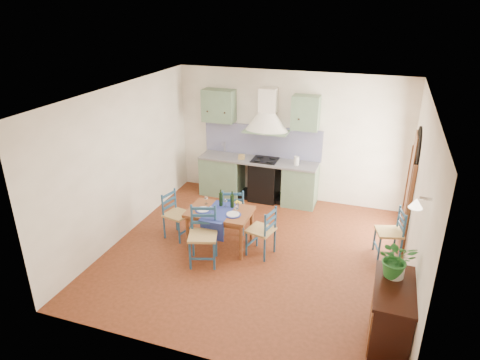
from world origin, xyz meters
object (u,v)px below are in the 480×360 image
at_px(dining_table, 220,215).
at_px(chair_near, 203,235).
at_px(sideboard, 391,315).
at_px(potted_plant, 396,259).

bearing_deg(dining_table, chair_near, -98.64).
bearing_deg(chair_near, dining_table, 81.36).
relative_size(sideboard, potted_plant, 2.10).
height_order(sideboard, potted_plant, potted_plant).
height_order(dining_table, sideboard, dining_table).
bearing_deg(chair_near, sideboard, -18.83).
bearing_deg(dining_table, potted_plant, -25.19).
distance_m(sideboard, potted_plant, 0.71).
distance_m(dining_table, chair_near, 0.58).
bearing_deg(dining_table, sideboard, -28.51).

